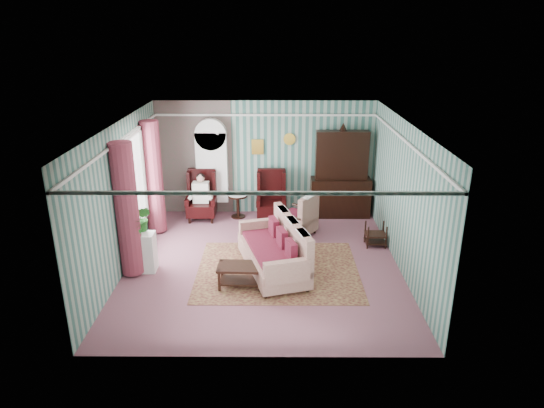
{
  "coord_description": "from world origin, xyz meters",
  "views": [
    {
      "loc": [
        0.23,
        -8.94,
        4.59
      ],
      "look_at": [
        0.18,
        0.6,
        1.09
      ],
      "focal_mm": 32.0,
      "sensor_mm": 36.0,
      "label": 1
    }
  ],
  "objects_px": {
    "dresser_hutch": "(341,172)",
    "plant_stand": "(142,252)",
    "bookcase": "(212,172)",
    "coffee_table": "(241,276)",
    "floral_armchair": "(297,217)",
    "wingback_left": "(201,196)",
    "nest_table": "(376,234)",
    "wingback_right": "(271,196)",
    "seated_woman": "(201,197)",
    "sofa": "(273,248)",
    "round_side_table": "(238,206)"
  },
  "relations": [
    {
      "from": "floral_armchair",
      "to": "coffee_table",
      "type": "height_order",
      "value": "floral_armchair"
    },
    {
      "from": "bookcase",
      "to": "wingback_right",
      "type": "distance_m",
      "value": 1.63
    },
    {
      "from": "plant_stand",
      "to": "dresser_hutch",
      "type": "bearing_deg",
      "value": 35.08
    },
    {
      "from": "dresser_hutch",
      "to": "sofa",
      "type": "bearing_deg",
      "value": -119.2
    },
    {
      "from": "nest_table",
      "to": "sofa",
      "type": "bearing_deg",
      "value": -151.57
    },
    {
      "from": "plant_stand",
      "to": "sofa",
      "type": "height_order",
      "value": "sofa"
    },
    {
      "from": "wingback_left",
      "to": "sofa",
      "type": "bearing_deg",
      "value": -57.17
    },
    {
      "from": "sofa",
      "to": "coffee_table",
      "type": "bearing_deg",
      "value": 119.03
    },
    {
      "from": "floral_armchair",
      "to": "wingback_left",
      "type": "bearing_deg",
      "value": 102.24
    },
    {
      "from": "wingback_left",
      "to": "plant_stand",
      "type": "relative_size",
      "value": 1.56
    },
    {
      "from": "wingback_right",
      "to": "coffee_table",
      "type": "height_order",
      "value": "wingback_right"
    },
    {
      "from": "round_side_table",
      "to": "plant_stand",
      "type": "bearing_deg",
      "value": -120.38
    },
    {
      "from": "seated_woman",
      "to": "coffee_table",
      "type": "xyz_separation_m",
      "value": [
        1.2,
        -3.38,
        -0.37
      ]
    },
    {
      "from": "bookcase",
      "to": "wingback_right",
      "type": "bearing_deg",
      "value": -14.57
    },
    {
      "from": "wingback_left",
      "to": "round_side_table",
      "type": "relative_size",
      "value": 2.08
    },
    {
      "from": "dresser_hutch",
      "to": "nest_table",
      "type": "height_order",
      "value": "dresser_hutch"
    },
    {
      "from": "bookcase",
      "to": "sofa",
      "type": "distance_m",
      "value": 3.58
    },
    {
      "from": "dresser_hutch",
      "to": "wingback_left",
      "type": "xyz_separation_m",
      "value": [
        -3.5,
        -0.27,
        -0.55
      ]
    },
    {
      "from": "round_side_table",
      "to": "coffee_table",
      "type": "height_order",
      "value": "round_side_table"
    },
    {
      "from": "sofa",
      "to": "seated_woman",
      "type": "bearing_deg",
      "value": 16.76
    },
    {
      "from": "wingback_left",
      "to": "plant_stand",
      "type": "xyz_separation_m",
      "value": [
        -0.8,
        -2.75,
        -0.22
      ]
    },
    {
      "from": "floral_armchair",
      "to": "seated_woman",
      "type": "bearing_deg",
      "value": 102.24
    },
    {
      "from": "wingback_right",
      "to": "sofa",
      "type": "xyz_separation_m",
      "value": [
        0.04,
        -2.78,
        -0.11
      ]
    },
    {
      "from": "dresser_hutch",
      "to": "sofa",
      "type": "distance_m",
      "value": 3.56
    },
    {
      "from": "nest_table",
      "to": "plant_stand",
      "type": "bearing_deg",
      "value": -166.16
    },
    {
      "from": "seated_woman",
      "to": "sofa",
      "type": "height_order",
      "value": "seated_woman"
    },
    {
      "from": "nest_table",
      "to": "floral_armchair",
      "type": "relative_size",
      "value": 0.6
    },
    {
      "from": "wingback_right",
      "to": "plant_stand",
      "type": "relative_size",
      "value": 1.56
    },
    {
      "from": "bookcase",
      "to": "sofa",
      "type": "xyz_separation_m",
      "value": [
        1.54,
        -3.17,
        -0.61
      ]
    },
    {
      "from": "bookcase",
      "to": "floral_armchair",
      "type": "distance_m",
      "value": 2.58
    },
    {
      "from": "seated_woman",
      "to": "floral_armchair",
      "type": "relative_size",
      "value": 1.31
    },
    {
      "from": "bookcase",
      "to": "dresser_hutch",
      "type": "distance_m",
      "value": 3.25
    },
    {
      "from": "floral_armchair",
      "to": "sofa",
      "type": "bearing_deg",
      "value": -162.42
    },
    {
      "from": "wingback_right",
      "to": "coffee_table",
      "type": "bearing_deg",
      "value": -99.23
    },
    {
      "from": "wingback_left",
      "to": "coffee_table",
      "type": "relative_size",
      "value": 1.47
    },
    {
      "from": "bookcase",
      "to": "coffee_table",
      "type": "bearing_deg",
      "value": -75.83
    },
    {
      "from": "nest_table",
      "to": "plant_stand",
      "type": "height_order",
      "value": "plant_stand"
    },
    {
      "from": "sofa",
      "to": "floral_armchair",
      "type": "height_order",
      "value": "sofa"
    },
    {
      "from": "dresser_hutch",
      "to": "wingback_left",
      "type": "bearing_deg",
      "value": -175.59
    },
    {
      "from": "dresser_hutch",
      "to": "plant_stand",
      "type": "distance_m",
      "value": 5.31
    },
    {
      "from": "sofa",
      "to": "plant_stand",
      "type": "bearing_deg",
      "value": 73.23
    },
    {
      "from": "wingback_right",
      "to": "round_side_table",
      "type": "bearing_deg",
      "value": 169.99
    },
    {
      "from": "bookcase",
      "to": "floral_armchair",
      "type": "relative_size",
      "value": 2.49
    },
    {
      "from": "plant_stand",
      "to": "floral_armchair",
      "type": "height_order",
      "value": "floral_armchair"
    },
    {
      "from": "nest_table",
      "to": "sofa",
      "type": "height_order",
      "value": "sofa"
    },
    {
      "from": "round_side_table",
      "to": "plant_stand",
      "type": "height_order",
      "value": "plant_stand"
    },
    {
      "from": "plant_stand",
      "to": "floral_armchair",
      "type": "bearing_deg",
      "value": 29.79
    },
    {
      "from": "dresser_hutch",
      "to": "nest_table",
      "type": "bearing_deg",
      "value": -72.61
    },
    {
      "from": "dresser_hutch",
      "to": "coffee_table",
      "type": "xyz_separation_m",
      "value": [
        -2.3,
        -3.65,
        -0.96
      ]
    },
    {
      "from": "wingback_right",
      "to": "seated_woman",
      "type": "xyz_separation_m",
      "value": [
        -1.75,
        0.0,
        -0.04
      ]
    }
  ]
}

